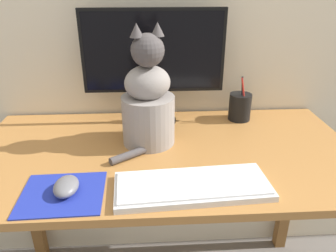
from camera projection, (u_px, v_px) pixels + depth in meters
desk at (166, 177)px, 1.15m from camera, size 1.30×0.67×0.75m
monitor at (154, 59)px, 1.22m from camera, size 0.53×0.17×0.44m
keyboard at (192, 186)px, 0.90m from camera, size 0.44×0.19×0.02m
mousepad_left at (62, 194)px, 0.88m from camera, size 0.23×0.20×0.00m
computer_mouse_left at (66, 186)px, 0.88m from camera, size 0.07×0.10×0.04m
cat at (148, 102)px, 1.10m from camera, size 0.24×0.27×0.41m
pen_cup at (240, 107)px, 1.32m from camera, size 0.09×0.09×0.18m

